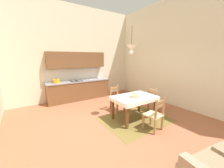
# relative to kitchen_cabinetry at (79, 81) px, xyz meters

# --- Properties ---
(ground_plane) EXTENTS (6.41, 6.98, 0.10)m
(ground_plane) POSITION_rel_kitchen_cabinetry_xyz_m (0.04, -2.92, -0.91)
(ground_plane) COLOR #A86042
(wall_back) EXTENTS (6.41, 0.12, 4.27)m
(wall_back) POSITION_rel_kitchen_cabinetry_xyz_m (0.04, 0.33, 1.28)
(wall_back) COLOR beige
(wall_back) RESTS_ON ground_plane
(wall_right) EXTENTS (0.12, 6.98, 4.27)m
(wall_right) POSITION_rel_kitchen_cabinetry_xyz_m (3.01, -2.92, 1.28)
(wall_right) COLOR beige
(wall_right) RESTS_ON ground_plane
(area_rug) EXTENTS (2.10, 1.60, 0.01)m
(area_rug) POSITION_rel_kitchen_cabinetry_xyz_m (0.74, -3.07, -0.85)
(area_rug) COLOR olive
(area_rug) RESTS_ON ground_plane
(kitchen_cabinetry) EXTENTS (2.89, 0.63, 2.20)m
(kitchen_cabinetry) POSITION_rel_kitchen_cabinetry_xyz_m (0.00, 0.00, 0.00)
(kitchen_cabinetry) COLOR brown
(kitchen_cabinetry) RESTS_ON ground_plane
(dining_table) EXTENTS (1.36, 0.93, 0.75)m
(dining_table) POSITION_rel_kitchen_cabinetry_xyz_m (0.74, -2.97, -0.23)
(dining_table) COLOR brown
(dining_table) RESTS_ON ground_plane
(dining_chair_window_side) EXTENTS (0.46, 0.46, 0.93)m
(dining_chair_window_side) POSITION_rel_kitchen_cabinetry_xyz_m (1.71, -3.01, -0.41)
(dining_chair_window_side) COLOR #D1BC89
(dining_chair_window_side) RESTS_ON ground_plane
(dining_chair_camera_side) EXTENTS (0.46, 0.46, 0.93)m
(dining_chair_camera_side) POSITION_rel_kitchen_cabinetry_xyz_m (0.73, -3.79, -0.41)
(dining_chair_camera_side) COLOR #D1BC89
(dining_chair_camera_side) RESTS_ON ground_plane
(dining_chair_kitchen_side) EXTENTS (0.47, 0.47, 0.93)m
(dining_chair_kitchen_side) POSITION_rel_kitchen_cabinetry_xyz_m (0.67, -2.11, -0.41)
(dining_chair_kitchen_side) COLOR #D1BC89
(dining_chair_kitchen_side) RESTS_ON ground_plane
(fruit_bowl) EXTENTS (0.30, 0.30, 0.12)m
(fruit_bowl) POSITION_rel_kitchen_cabinetry_xyz_m (0.71, -3.02, -0.04)
(fruit_bowl) COLOR beige
(fruit_bowl) RESTS_ON dining_table
(pendant_lamp) EXTENTS (0.32, 0.32, 0.81)m
(pendant_lamp) POSITION_rel_kitchen_cabinetry_xyz_m (0.67, -2.86, 1.39)
(pendant_lamp) COLOR black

